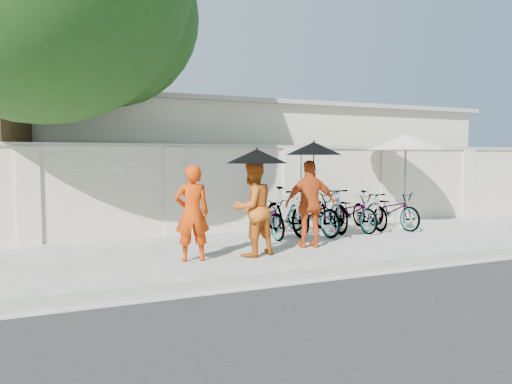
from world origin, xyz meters
name	(u,v)px	position (x,y,z in m)	size (l,w,h in m)	color
ground	(273,256)	(0.00, 0.00, 0.00)	(80.00, 80.00, 0.00)	beige
kerb	(323,272)	(0.00, -1.70, 0.06)	(40.00, 0.16, 0.12)	gray
compound_wall	(252,189)	(1.00, 3.20, 1.00)	(20.00, 0.30, 2.00)	beige
building_behind	(233,163)	(2.00, 7.00, 1.60)	(14.00, 6.00, 3.20)	beige
monk_left	(192,213)	(-1.45, 0.17, 0.83)	(0.60, 0.39, 1.65)	#C83505
monk_center	(253,208)	(-0.33, 0.16, 0.86)	(0.84, 0.66, 1.73)	#BB5414
parasol_center	(257,156)	(-0.28, 0.08, 1.80)	(1.11, 1.11, 0.94)	black
monk_right	(310,204)	(1.05, 0.47, 0.86)	(1.01, 0.42, 1.72)	#C84816
parasol_right	(314,148)	(1.07, 0.39, 1.95)	(1.10, 1.10, 1.10)	black
patio_umbrella	(406,143)	(4.77, 2.07, 2.14)	(2.55, 2.55, 2.37)	gray
bike_0	(268,218)	(0.81, 1.91, 0.44)	(0.58, 1.67, 0.88)	slate
bike_1	(287,211)	(1.38, 2.10, 0.55)	(0.52, 1.83, 1.10)	slate
bike_2	(313,213)	(1.95, 1.88, 0.51)	(0.67, 1.93, 1.01)	slate
bike_3	(330,209)	(2.52, 2.06, 0.54)	(0.51, 1.81, 1.09)	slate
bike_4	(352,212)	(3.09, 1.95, 0.47)	(0.62, 1.78, 0.93)	slate
bike_5	(369,210)	(3.66, 2.05, 0.48)	(0.45, 1.58, 0.95)	slate
bike_6	(392,210)	(4.23, 1.88, 0.47)	(0.62, 1.78, 0.94)	slate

